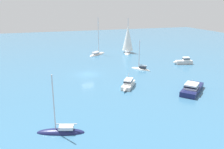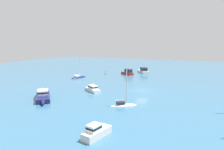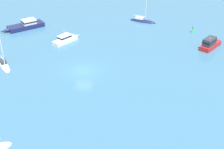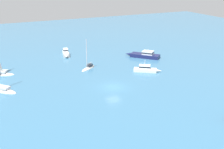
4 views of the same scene
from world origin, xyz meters
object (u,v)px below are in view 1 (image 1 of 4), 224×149
at_px(ketch, 61,132).
at_px(motor_cruiser_1, 192,88).
at_px(cabin_cruiser, 128,84).
at_px(motor_cruiser, 183,61).
at_px(ketch_1, 97,54).
at_px(sloop, 141,69).
at_px(yacht, 128,40).

relative_size(ketch, motor_cruiser_1, 1.00).
distance_m(ketch, cabin_cruiser, 17.72).
bearing_deg(motor_cruiser, motor_cruiser_1, 72.72).
distance_m(ketch_1, sloop, 19.10).
bearing_deg(yacht, ketch_1, 113.47).
bearing_deg(ketch_1, motor_cruiser_1, -116.96).
xyz_separation_m(ketch, sloop, (-21.91, 20.14, 0.06)).
xyz_separation_m(ketch_1, motor_cruiser_1, (33.78, 7.51, 0.48)).
bearing_deg(ketch, sloop, -114.89).
relative_size(motor_cruiser, sloop, 0.73).
bearing_deg(motor_cruiser_1, yacht, 45.49).
distance_m(cabin_cruiser, motor_cruiser_1, 10.83).
height_order(ketch_1, sloop, ketch_1).
bearing_deg(sloop, motor_cruiser_1, 152.25).
bearing_deg(motor_cruiser, yacht, -52.88).
height_order(ketch, cabin_cruiser, ketch).
height_order(motor_cruiser, yacht, yacht).
height_order(motor_cruiser, cabin_cruiser, cabin_cruiser).
bearing_deg(ketch_1, ketch, -149.82).
relative_size(yacht, sloop, 1.53).
relative_size(motor_cruiser, ketch_1, 0.45).
height_order(ketch, motor_cruiser, ketch).
bearing_deg(ketch, motor_cruiser_1, -146.15).
bearing_deg(ketch_1, cabin_cruiser, -133.22).
bearing_deg(ketch_1, motor_cruiser, -84.55).
xyz_separation_m(motor_cruiser, ketch_1, (-17.15, -17.11, -0.48)).
bearing_deg(yacht, cabin_cruiser, -177.85).
bearing_deg(cabin_cruiser, yacht, -166.80).
bearing_deg(yacht, sloop, -168.99).
distance_m(motor_cruiser, cabin_cruiser, 22.01).
xyz_separation_m(yacht, sloop, (18.34, -4.14, -3.57)).
distance_m(ketch_1, cabin_cruiser, 28.40).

